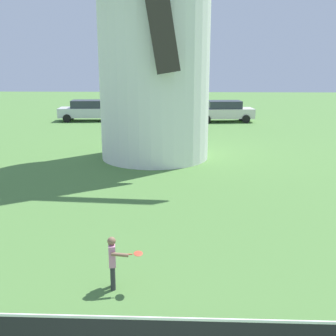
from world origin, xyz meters
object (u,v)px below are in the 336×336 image
object	(u,v)px
player_far	(114,259)
parked_car_cream	(224,111)
parked_car_silver	(89,110)
parked_car_blue	(155,112)
windmill	(154,18)

from	to	relation	value
player_far	parked_car_cream	size ratio (longest dim) A/B	0.24
parked_car_silver	parked_car_cream	bearing A→B (deg)	-0.40
parked_car_blue	parked_car_cream	bearing A→B (deg)	7.06
parked_car_silver	parked_car_cream	distance (m)	10.29
parked_car_blue	parked_car_silver	bearing A→B (deg)	172.02
player_far	parked_car_blue	distance (m)	22.92
windmill	parked_car_silver	bearing A→B (deg)	116.01
player_far	parked_car_silver	size ratio (longest dim) A/B	0.24
parked_car_blue	player_far	bearing A→B (deg)	-87.94
parked_car_blue	windmill	bearing A→B (deg)	-85.90
parked_car_silver	parked_car_cream	xyz separation A→B (m)	(10.29, -0.07, -0.00)
windmill	parked_car_silver	size ratio (longest dim) A/B	2.93
parked_car_blue	parked_car_cream	distance (m)	5.23
windmill	parked_car_cream	bearing A→B (deg)	70.06
windmill	parked_car_cream	distance (m)	13.91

